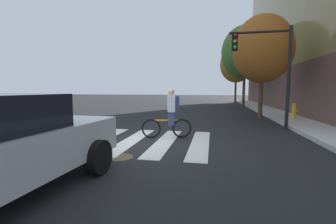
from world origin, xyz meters
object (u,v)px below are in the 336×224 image
at_px(street_tree_near, 263,49).
at_px(street_tree_far, 236,64).
at_px(manhole_cover, 120,157).
at_px(traffic_light_near, 268,60).
at_px(street_tree_mid, 245,52).
at_px(cyclist, 170,113).
at_px(fire_hydrant, 294,111).

bearing_deg(street_tree_near, street_tree_far, 89.37).
relative_size(manhole_cover, traffic_light_near, 0.15).
relative_size(traffic_light_near, street_tree_mid, 0.57).
relative_size(traffic_light_near, street_tree_near, 0.74).
relative_size(cyclist, street_tree_far, 0.24).
bearing_deg(fire_hydrant, cyclist, -135.42).
bearing_deg(fire_hydrant, manhole_cover, -128.88).
height_order(manhole_cover, street_tree_far, street_tree_far).
distance_m(street_tree_near, street_tree_mid, 8.40).
height_order(cyclist, street_tree_mid, street_tree_mid).
bearing_deg(street_tree_near, fire_hydrant, -9.92).
distance_m(manhole_cover, street_tree_near, 10.34).
bearing_deg(traffic_light_near, cyclist, -144.33).
height_order(manhole_cover, street_tree_mid, street_tree_mid).
relative_size(manhole_cover, fire_hydrant, 0.82).
bearing_deg(street_tree_far, cyclist, -100.63).
distance_m(traffic_light_near, street_tree_near, 3.46).
xyz_separation_m(traffic_light_near, street_tree_mid, (0.56, 11.62, 2.11)).
relative_size(traffic_light_near, street_tree_far, 0.60).
relative_size(fire_hydrant, street_tree_near, 0.14).
distance_m(manhole_cover, cyclist, 2.69).
bearing_deg(cyclist, fire_hydrant, 44.58).
height_order(manhole_cover, traffic_light_near, traffic_light_near).
xyz_separation_m(manhole_cover, fire_hydrant, (6.47, 8.02, 0.53)).
distance_m(fire_hydrant, street_tree_near, 3.70).
distance_m(cyclist, fire_hydrant, 7.97).
height_order(street_tree_near, street_tree_far, street_tree_far).
distance_m(cyclist, street_tree_far, 23.10).
xyz_separation_m(cyclist, street_tree_mid, (4.16, 14.20, 4.12)).
bearing_deg(manhole_cover, traffic_light_near, 48.76).
distance_m(manhole_cover, street_tree_far, 25.74).
height_order(traffic_light_near, street_tree_near, street_tree_near).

